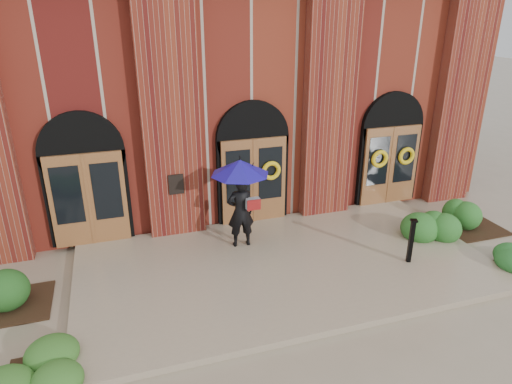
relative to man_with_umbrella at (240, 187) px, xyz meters
name	(u,v)px	position (x,y,z in m)	size (l,w,h in m)	color
ground	(287,271)	(0.78, -1.39, -1.81)	(90.00, 90.00, 0.00)	gray
landing	(285,265)	(0.78, -1.24, -1.74)	(10.00, 5.30, 0.15)	gray
church_building	(207,77)	(0.78, 7.40, 1.69)	(16.20, 12.53, 7.00)	maroon
man_with_umbrella	(240,187)	(0.00, 0.00, 0.00)	(1.55, 1.55, 2.38)	black
metal_post	(411,240)	(3.73, -2.11, -1.06)	(0.19, 0.19, 1.15)	black
hedge_wall_right	(451,220)	(5.98, -0.89, -1.43)	(3.02, 1.21, 0.77)	#245B20
hedge_front_left	(50,368)	(-4.43, -3.39, -1.57)	(1.37, 1.18, 0.49)	#2C591E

